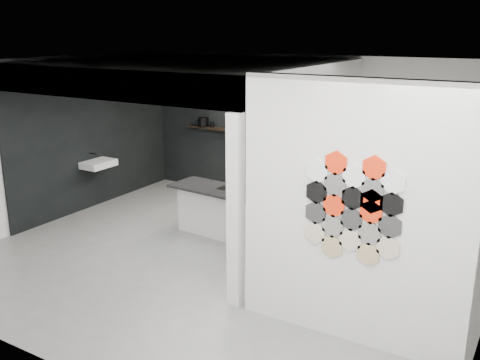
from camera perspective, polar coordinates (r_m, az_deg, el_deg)
name	(u,v)px	position (r m, az deg, el deg)	size (l,w,h in m)	color
floor	(224,260)	(7.88, -1.77, -8.51)	(7.00, 6.00, 0.01)	slate
partition_panel	(352,215)	(5.61, 11.86, -3.69)	(2.45, 0.15, 2.80)	silver
bay_clad_back	(249,137)	(10.60, 0.95, 4.57)	(4.40, 0.04, 2.35)	black
bay_clad_left	(96,143)	(10.40, -15.08, 3.80)	(0.04, 4.00, 2.35)	black
bulkhead	(188,74)	(8.77, -5.60, 11.22)	(4.40, 4.00, 0.40)	silver
corner_column	(236,213)	(6.25, -0.48, -3.49)	(0.16, 0.16, 2.35)	silver
fascia_beam	(100,84)	(7.33, -14.67, 9.89)	(4.40, 0.16, 0.40)	silver
wall_basin	(99,164)	(10.17, -14.85, 1.67)	(0.40, 0.60, 0.12)	silver
display_shelf	(251,132)	(10.44, 1.14, 5.09)	(3.00, 0.15, 0.04)	black
kitchen_island	(219,210)	(8.68, -2.26, -3.21)	(1.57, 0.78, 1.23)	silver
stockpot	(203,122)	(11.01, -3.94, 6.20)	(0.22, 0.22, 0.18)	black
kettle	(295,132)	(9.99, 5.90, 5.09)	(0.18, 0.18, 0.16)	black
glass_bowl	(315,136)	(9.84, 8.00, 4.66)	(0.12, 0.12, 0.09)	gray
glass_vase	(315,135)	(9.83, 8.00, 4.78)	(0.09, 0.09, 0.13)	gray
bottle_dark	(238,126)	(10.56, -0.18, 5.76)	(0.06, 0.06, 0.15)	black
utensil_cup	(212,125)	(10.90, -3.00, 5.90)	(0.08, 0.08, 0.10)	black
hex_tile_cluster	(353,208)	(5.49, 11.95, -2.98)	(1.04, 0.02, 1.16)	beige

